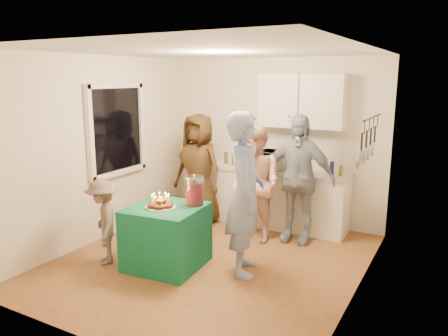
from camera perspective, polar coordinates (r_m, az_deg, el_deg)
The scene contains 19 objects.
floor at distance 5.70m, azimuth -1.74°, elevation -12.03°, with size 4.00×4.00×0.00m, color brown.
ceiling at distance 5.22m, azimuth -1.93°, elevation 15.06°, with size 4.00×4.00×0.00m, color white.
back_wall at distance 7.08m, azimuth 6.49°, elevation 3.60°, with size 3.60×3.60×0.00m, color silver.
left_wall at distance 6.40m, azimuth -15.82°, elevation 2.35°, with size 4.00×4.00×0.00m, color silver.
right_wall at distance 4.67m, azimuth 17.52°, elevation -1.17°, with size 4.00×4.00×0.00m, color silver.
window_night at distance 6.56m, azimuth -13.92°, elevation 4.88°, with size 0.04×1.00×1.20m, color black.
counter at distance 6.91m, azimuth 6.90°, elevation -3.99°, with size 2.20×0.58×0.86m, color white.
countertop at distance 6.80m, azimuth 6.99°, elevation -0.31°, with size 2.24×0.62×0.05m, color beige.
upper_cabinet at distance 6.70m, azimuth 10.12°, elevation 8.61°, with size 1.30×0.30×0.80m, color white.
pot_rack at distance 5.31m, azimuth 18.42°, elevation 3.59°, with size 0.12×1.00×0.60m, color black.
microwave at distance 6.79m, azimuth 6.61°, elevation 1.07°, with size 0.49×0.33×0.27m, color white.
party_table at distance 5.48m, azimuth -7.53°, elevation -8.86°, with size 0.85×0.85×0.76m, color #0E5E3D.
donut_cake at distance 5.31m, azimuth -8.30°, elevation -4.20°, with size 0.38×0.38×0.18m, color #381C0C, non-canonical shape.
punch_jar at distance 5.36m, azimuth -3.89°, elevation -3.07°, with size 0.22×0.22×0.34m, color red.
man_birthday at distance 5.10m, azimuth 2.75°, elevation -3.42°, with size 0.71×0.46×1.93m, color #8696C4.
woman_back_left at distance 6.91m, azimuth -3.33°, elevation -0.14°, with size 0.86×0.56×1.75m, color brown.
woman_back_center at distance 6.16m, azimuth 4.12°, elevation -2.04°, with size 0.81×0.63×1.66m, color tan.
woman_back_right at distance 6.19m, azimuth 9.55°, elevation -1.38°, with size 1.07×0.44×1.82m, color #112139.
child_near_left at distance 5.66m, azimuth -15.49°, elevation -6.78°, with size 0.70×0.40×1.08m, color brown.
Camera 1 is at (2.67, -4.48, 2.31)m, focal length 35.00 mm.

